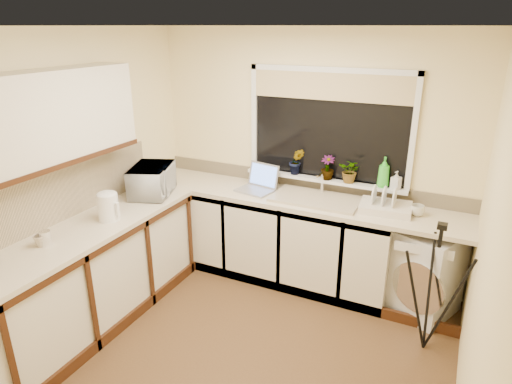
% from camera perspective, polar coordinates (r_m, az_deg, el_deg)
% --- Properties ---
extents(floor, '(3.20, 3.20, 0.00)m').
position_cam_1_polar(floor, '(3.84, -2.11, -19.31)').
color(floor, brown).
rests_on(floor, ground).
extents(ceiling, '(3.20, 3.20, 0.00)m').
position_cam_1_polar(ceiling, '(2.95, -2.76, 20.39)').
color(ceiling, white).
rests_on(ceiling, ground).
extents(wall_back, '(3.20, 0.00, 3.20)m').
position_cam_1_polar(wall_back, '(4.50, 6.61, 4.49)').
color(wall_back, '#FFE9AA').
rests_on(wall_back, ground).
extents(wall_front, '(3.20, 0.00, 3.20)m').
position_cam_1_polar(wall_front, '(2.16, -22.16, -15.98)').
color(wall_front, '#FFE9AA').
rests_on(wall_front, ground).
extents(wall_left, '(0.00, 3.00, 3.00)m').
position_cam_1_polar(wall_left, '(4.15, -22.32, 1.68)').
color(wall_left, '#FFE9AA').
rests_on(wall_left, ground).
extents(wall_right, '(0.00, 3.00, 3.00)m').
position_cam_1_polar(wall_right, '(2.88, 27.27, -7.25)').
color(wall_right, '#FFE9AA').
rests_on(wall_right, ground).
extents(base_cabinet_back, '(2.55, 0.60, 0.86)m').
position_cam_1_polar(base_cabinet_back, '(4.63, 1.16, -5.42)').
color(base_cabinet_back, silver).
rests_on(base_cabinet_back, floor).
extents(base_cabinet_left, '(0.54, 2.40, 0.86)m').
position_cam_1_polar(base_cabinet_left, '(4.08, -20.99, -10.79)').
color(base_cabinet_left, silver).
rests_on(base_cabinet_left, floor).
extents(worktop_back, '(3.20, 0.60, 0.04)m').
position_cam_1_polar(worktop_back, '(4.34, 5.11, -0.87)').
color(worktop_back, beige).
rests_on(worktop_back, base_cabinet_back).
extents(worktop_left, '(0.60, 2.40, 0.04)m').
position_cam_1_polar(worktop_left, '(3.87, -21.83, -5.06)').
color(worktop_left, beige).
rests_on(worktop_left, base_cabinet_left).
extents(upper_cabinet, '(0.28, 1.90, 0.70)m').
position_cam_1_polar(upper_cabinet, '(3.62, -27.00, 7.85)').
color(upper_cabinet, silver).
rests_on(upper_cabinet, wall_left).
extents(splashback_left, '(0.02, 2.40, 0.45)m').
position_cam_1_polar(splashback_left, '(3.99, -25.12, -0.98)').
color(splashback_left, beige).
rests_on(splashback_left, wall_left).
extents(splashback_back, '(3.20, 0.02, 0.14)m').
position_cam_1_polar(splashback_back, '(4.56, 6.43, 1.38)').
color(splashback_back, beige).
rests_on(splashback_back, wall_back).
extents(window_glass, '(1.50, 0.02, 1.00)m').
position_cam_1_polar(window_glass, '(4.35, 9.23, 8.22)').
color(window_glass, black).
rests_on(window_glass, wall_back).
extents(window_blind, '(1.50, 0.02, 0.25)m').
position_cam_1_polar(window_blind, '(4.26, 9.42, 13.09)').
color(window_blind, tan).
rests_on(window_blind, wall_back).
extents(windowsill, '(1.60, 0.14, 0.03)m').
position_cam_1_polar(windowsill, '(4.43, 8.65, 1.58)').
color(windowsill, white).
rests_on(windowsill, wall_back).
extents(sink, '(0.82, 0.46, 0.03)m').
position_cam_1_polar(sink, '(4.27, 7.63, -0.87)').
color(sink, tan).
rests_on(sink, worktop_back).
extents(faucet, '(0.03, 0.03, 0.24)m').
position_cam_1_polar(faucet, '(4.39, 8.44, 1.20)').
color(faucet, silver).
rests_on(faucet, worktop_back).
extents(washing_machine, '(0.73, 0.72, 0.79)m').
position_cam_1_polar(washing_machine, '(4.33, 20.41, -9.27)').
color(washing_machine, silver).
rests_on(washing_machine, floor).
extents(laptop, '(0.40, 0.37, 0.25)m').
position_cam_1_polar(laptop, '(4.48, 0.35, 1.11)').
color(laptop, '#98979E').
rests_on(laptop, worktop_back).
extents(kettle, '(0.17, 0.17, 0.23)m').
position_cam_1_polar(kettle, '(3.97, -18.30, -1.86)').
color(kettle, white).
rests_on(kettle, worktop_left).
extents(dish_rack, '(0.47, 0.37, 0.07)m').
position_cam_1_polar(dish_rack, '(4.14, 16.16, -1.91)').
color(dish_rack, beige).
rests_on(dish_rack, worktop_back).
extents(tripod, '(0.69, 0.69, 1.10)m').
position_cam_1_polar(tripod, '(3.77, 21.53, -11.40)').
color(tripod, black).
rests_on(tripod, floor).
extents(steel_jar, '(0.08, 0.08, 0.12)m').
position_cam_1_polar(steel_jar, '(3.72, -25.21, -5.34)').
color(steel_jar, white).
rests_on(steel_jar, worktop_left).
extents(microwave, '(0.51, 0.61, 0.29)m').
position_cam_1_polar(microwave, '(4.45, -13.09, 1.45)').
color(microwave, white).
rests_on(microwave, worktop_left).
extents(plant_b, '(0.18, 0.16, 0.26)m').
position_cam_1_polar(plant_b, '(4.48, 5.18, 3.89)').
color(plant_b, '#999999').
rests_on(plant_b, windowsill).
extents(plant_c, '(0.14, 0.14, 0.23)m').
position_cam_1_polar(plant_c, '(4.37, 9.08, 3.08)').
color(plant_c, '#999999').
rests_on(plant_c, windowsill).
extents(plant_d, '(0.23, 0.21, 0.23)m').
position_cam_1_polar(plant_d, '(4.31, 11.95, 2.64)').
color(plant_d, '#999999').
rests_on(plant_d, windowsill).
extents(soap_bottle_green, '(0.13, 0.13, 0.28)m').
position_cam_1_polar(soap_bottle_green, '(4.26, 15.96, 2.44)').
color(soap_bottle_green, green).
rests_on(soap_bottle_green, windowsill).
extents(soap_bottle_clear, '(0.10, 0.10, 0.17)m').
position_cam_1_polar(soap_bottle_clear, '(4.26, 17.42, 1.45)').
color(soap_bottle_clear, '#999999').
rests_on(soap_bottle_clear, windowsill).
extents(cup_back, '(0.16, 0.16, 0.10)m').
position_cam_1_polar(cup_back, '(4.12, 19.84, -2.23)').
color(cup_back, beige).
rests_on(cup_back, worktop_back).
extents(cup_left, '(0.10, 0.10, 0.09)m').
position_cam_1_polar(cup_left, '(3.73, -25.75, -5.59)').
color(cup_left, '#C1B29F').
rests_on(cup_left, worktop_left).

